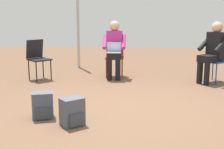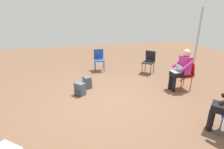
{
  "view_description": "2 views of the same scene",
  "coord_description": "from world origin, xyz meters",
  "px_view_note": "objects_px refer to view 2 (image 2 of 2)",
  "views": [
    {
      "loc": [
        -4.43,
        -0.04,
        1.44
      ],
      "look_at": [
        -0.05,
        0.11,
        0.55
      ],
      "focal_mm": 50.0,
      "sensor_mm": 36.0,
      "label": 1
    },
    {
      "loc": [
        -1.02,
        -3.98,
        2.26
      ],
      "look_at": [
        0.22,
        0.31,
        0.63
      ],
      "focal_mm": 28.0,
      "sensor_mm": 36.0,
      "label": 2
    }
  ],
  "objects_px": {
    "chair_east": "(186,74)",
    "backpack_near_laptop_user": "(80,90)",
    "chair_northeast": "(149,60)",
    "person_with_laptop": "(182,68)",
    "chair_north": "(99,58)",
    "backpack_by_empty_chair": "(87,83)"
  },
  "relations": [
    {
      "from": "chair_east",
      "to": "backpack_near_laptop_user",
      "type": "distance_m",
      "value": 3.16
    },
    {
      "from": "chair_east",
      "to": "backpack_near_laptop_user",
      "type": "bearing_deg",
      "value": 82.93
    },
    {
      "from": "chair_east",
      "to": "backpack_by_empty_chair",
      "type": "relative_size",
      "value": 2.36
    },
    {
      "from": "chair_northeast",
      "to": "chair_east",
      "type": "bearing_deg",
      "value": 149.85
    },
    {
      "from": "chair_east",
      "to": "chair_northeast",
      "type": "distance_m",
      "value": 1.68
    },
    {
      "from": "chair_northeast",
      "to": "backpack_by_empty_chair",
      "type": "height_order",
      "value": "chair_northeast"
    },
    {
      "from": "chair_north",
      "to": "backpack_by_empty_chair",
      "type": "bearing_deg",
      "value": 71.48
    },
    {
      "from": "chair_east",
      "to": "backpack_by_empty_chair",
      "type": "height_order",
      "value": "chair_east"
    },
    {
      "from": "chair_north",
      "to": "backpack_by_empty_chair",
      "type": "relative_size",
      "value": 2.36
    },
    {
      "from": "chair_northeast",
      "to": "backpack_by_empty_chair",
      "type": "bearing_deg",
      "value": 63.53
    },
    {
      "from": "backpack_near_laptop_user",
      "to": "backpack_by_empty_chair",
      "type": "bearing_deg",
      "value": 59.23
    },
    {
      "from": "chair_northeast",
      "to": "chair_north",
      "type": "bearing_deg",
      "value": 21.81
    },
    {
      "from": "backpack_near_laptop_user",
      "to": "backpack_by_empty_chair",
      "type": "height_order",
      "value": "same"
    },
    {
      "from": "chair_north",
      "to": "chair_northeast",
      "type": "height_order",
      "value": "same"
    },
    {
      "from": "chair_northeast",
      "to": "backpack_by_empty_chair",
      "type": "distance_m",
      "value": 2.6
    },
    {
      "from": "chair_east",
      "to": "person_with_laptop",
      "type": "xyz_separation_m",
      "value": [
        -0.17,
        0.0,
        0.2
      ]
    },
    {
      "from": "chair_east",
      "to": "chair_north",
      "type": "bearing_deg",
      "value": 42.14
    },
    {
      "from": "backpack_by_empty_chair",
      "to": "person_with_laptop",
      "type": "bearing_deg",
      "value": -18.73
    },
    {
      "from": "chair_northeast",
      "to": "person_with_laptop",
      "type": "xyz_separation_m",
      "value": [
        0.2,
        -1.63,
        0.2
      ]
    },
    {
      "from": "person_with_laptop",
      "to": "chair_north",
      "type": "bearing_deg",
      "value": 39.85
    },
    {
      "from": "chair_east",
      "to": "backpack_by_empty_chair",
      "type": "distance_m",
      "value": 3.01
    },
    {
      "from": "chair_east",
      "to": "chair_northeast",
      "type": "height_order",
      "value": "same"
    }
  ]
}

